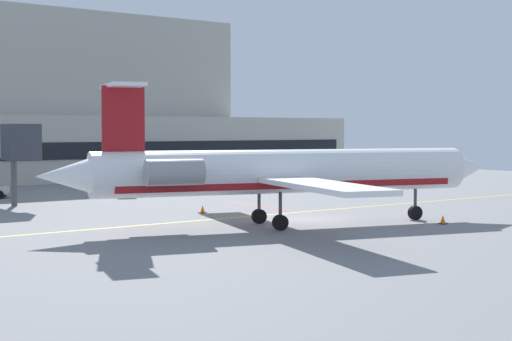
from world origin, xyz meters
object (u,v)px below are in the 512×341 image
object	(u,v)px
regional_jet	(280,172)
baggage_tug	(118,186)
pushback_tractor	(121,181)
fuel_tank	(236,168)

from	to	relation	value
regional_jet	baggage_tug	size ratio (longest dim) A/B	7.03
regional_jet	baggage_tug	world-z (taller)	regional_jet
baggage_tug	pushback_tractor	xyz separation A→B (m)	(2.91, 5.36, -0.01)
regional_jet	fuel_tank	size ratio (longest dim) A/B	3.78
regional_jet	pushback_tractor	world-z (taller)	regional_jet
baggage_tug	pushback_tractor	size ratio (longest dim) A/B	1.06
baggage_tug	fuel_tank	xyz separation A→B (m)	(18.15, 8.37, 0.65)
baggage_tug	pushback_tractor	distance (m)	6.10
regional_jet	fuel_tank	world-z (taller)	regional_jet
baggage_tug	fuel_tank	bearing A→B (deg)	24.77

